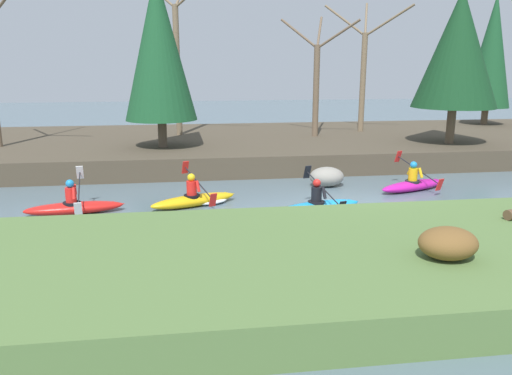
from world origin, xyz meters
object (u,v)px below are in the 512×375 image
(kayaker_middle, at_px, (321,206))
(kayaker_trailing, at_px, (197,199))
(boulder_midstream, at_px, (327,177))
(kayaker_lead, at_px, (414,184))
(kayaker_far_back, at_px, (75,206))

(kayaker_middle, height_order, kayaker_trailing, same)
(kayaker_trailing, bearing_deg, kayaker_middle, -42.93)
(boulder_midstream, bearing_deg, kayaker_trailing, -158.10)
(kayaker_trailing, distance_m, boulder_midstream, 4.90)
(kayaker_middle, bearing_deg, kayaker_lead, 12.81)
(kayaker_far_back, xyz_separation_m, boulder_midstream, (8.02, 2.21, 0.12))
(kayaker_middle, xyz_separation_m, kayaker_trailing, (-3.51, 1.24, 0.00))
(kayaker_lead, bearing_deg, boulder_midstream, 139.43)
(kayaker_lead, relative_size, kayaker_middle, 0.99)
(kayaker_middle, distance_m, boulder_midstream, 3.24)
(kayaker_far_back, distance_m, boulder_midstream, 8.32)
(kayaker_middle, bearing_deg, kayaker_trailing, 144.56)
(kayaker_lead, relative_size, boulder_midstream, 2.28)
(kayaker_lead, relative_size, kayaker_far_back, 0.98)
(kayaker_far_back, height_order, boulder_midstream, kayaker_far_back)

